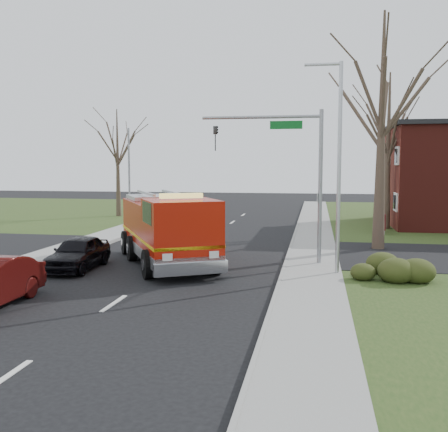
# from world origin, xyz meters

# --- Properties ---
(ground) EXTENTS (120.00, 120.00, 0.00)m
(ground) POSITION_xyz_m (0.00, 0.00, 0.00)
(ground) COLOR black
(ground) RESTS_ON ground
(sidewalk_right) EXTENTS (2.40, 80.00, 0.15)m
(sidewalk_right) POSITION_xyz_m (6.20, 0.00, 0.07)
(sidewalk_right) COLOR gray
(sidewalk_right) RESTS_ON ground
(sidewalk_left) EXTENTS (2.40, 80.00, 0.15)m
(sidewalk_left) POSITION_xyz_m (-6.20, 0.00, 0.07)
(sidewalk_left) COLOR gray
(sidewalk_left) RESTS_ON ground
(health_center_sign) EXTENTS (0.12, 2.00, 1.40)m
(health_center_sign) POSITION_xyz_m (10.50, 12.50, 0.88)
(health_center_sign) COLOR #441011
(health_center_sign) RESTS_ON ground
(hedge_corner) EXTENTS (2.80, 2.00, 0.90)m
(hedge_corner) POSITION_xyz_m (9.00, -1.00, 0.58)
(hedge_corner) COLOR #293312
(hedge_corner) RESTS_ON lawn_right
(bare_tree_near) EXTENTS (6.00, 6.00, 12.00)m
(bare_tree_near) POSITION_xyz_m (9.50, 6.00, 7.41)
(bare_tree_near) COLOR #382C21
(bare_tree_near) RESTS_ON ground
(bare_tree_far) EXTENTS (5.25, 5.25, 10.50)m
(bare_tree_far) POSITION_xyz_m (11.00, 15.00, 6.49)
(bare_tree_far) COLOR #382C21
(bare_tree_far) RESTS_ON ground
(bare_tree_left) EXTENTS (4.50, 4.50, 9.00)m
(bare_tree_left) POSITION_xyz_m (-10.00, 20.00, 5.56)
(bare_tree_left) COLOR #382C21
(bare_tree_left) RESTS_ON ground
(traffic_signal_mast) EXTENTS (5.29, 0.18, 6.80)m
(traffic_signal_mast) POSITION_xyz_m (5.21, 1.50, 4.71)
(traffic_signal_mast) COLOR gray
(traffic_signal_mast) RESTS_ON ground
(streetlight_pole) EXTENTS (1.48, 0.16, 8.40)m
(streetlight_pole) POSITION_xyz_m (7.14, -0.50, 4.55)
(streetlight_pole) COLOR #B7BABF
(streetlight_pole) RESTS_ON ground
(utility_pole_far) EXTENTS (0.14, 0.14, 7.00)m
(utility_pole_far) POSITION_xyz_m (-6.80, 14.00, 3.50)
(utility_pole_far) COLOR gray
(utility_pole_far) RESTS_ON ground
(fire_engine) EXTENTS (6.38, 8.55, 3.31)m
(fire_engine) POSITION_xyz_m (-0.15, 0.71, 1.50)
(fire_engine) COLOR #A31407
(fire_engine) RESTS_ON ground
(parked_car_maroon) EXTENTS (1.81, 4.22, 1.42)m
(parked_car_maroon) POSITION_xyz_m (-3.60, -1.00, 0.71)
(parked_car_maroon) COLOR black
(parked_car_maroon) RESTS_ON ground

